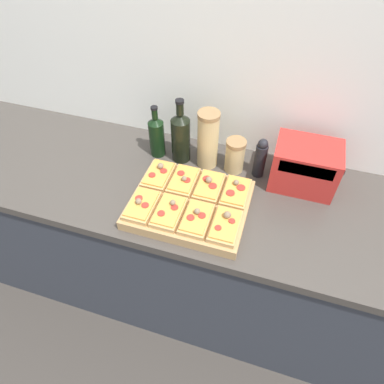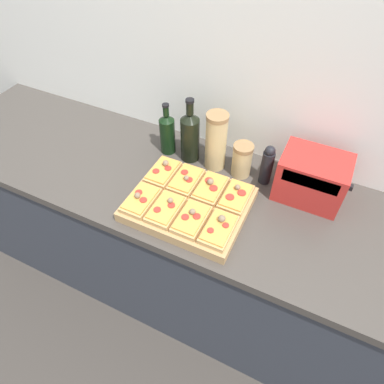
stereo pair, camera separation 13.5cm
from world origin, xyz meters
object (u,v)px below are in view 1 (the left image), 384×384
at_px(cutting_board, 190,204).
at_px(pepper_mill, 260,158).
at_px(grain_jar_short, 235,155).
at_px(toaster_oven, 305,166).
at_px(olive_oil_bottle, 157,136).
at_px(grain_jar_tall, 208,140).
at_px(wine_bottle, 181,136).

xyz_separation_m(cutting_board, pepper_mill, (0.23, 0.28, 0.07)).
relative_size(grain_jar_short, pepper_mill, 0.83).
bearing_deg(toaster_oven, olive_oil_bottle, 179.93).
height_order(olive_oil_bottle, toaster_oven, olive_oil_bottle).
xyz_separation_m(grain_jar_tall, toaster_oven, (0.42, -0.00, -0.04)).
distance_m(grain_jar_tall, grain_jar_short, 0.14).
relative_size(olive_oil_bottle, wine_bottle, 0.82).
xyz_separation_m(olive_oil_bottle, grain_jar_short, (0.36, 0.00, -0.02)).
xyz_separation_m(wine_bottle, toaster_oven, (0.54, -0.00, -0.03)).
relative_size(cutting_board, toaster_oven, 1.60).
distance_m(grain_jar_short, pepper_mill, 0.11).
distance_m(wine_bottle, toaster_oven, 0.54).
distance_m(cutting_board, wine_bottle, 0.33).
xyz_separation_m(cutting_board, olive_oil_bottle, (-0.25, 0.28, 0.08)).
bearing_deg(olive_oil_bottle, toaster_oven, -0.07).
height_order(wine_bottle, pepper_mill, wine_bottle).
relative_size(cutting_board, wine_bottle, 1.49).
bearing_deg(toaster_oven, grain_jar_tall, 179.88).
xyz_separation_m(cutting_board, toaster_oven, (0.41, 0.28, 0.08)).
bearing_deg(grain_jar_tall, toaster_oven, -0.12).
distance_m(wine_bottle, pepper_mill, 0.36).
bearing_deg(grain_jar_short, cutting_board, -112.65).
distance_m(olive_oil_bottle, grain_jar_tall, 0.24).
bearing_deg(grain_jar_short, wine_bottle, 180.00).
relative_size(pepper_mill, toaster_oven, 0.67).
height_order(olive_oil_bottle, pepper_mill, olive_oil_bottle).
height_order(wine_bottle, grain_jar_short, wine_bottle).
xyz_separation_m(cutting_board, grain_jar_tall, (-0.01, 0.28, 0.11)).
distance_m(olive_oil_bottle, wine_bottle, 0.12).
relative_size(wine_bottle, toaster_oven, 1.08).
relative_size(cutting_board, grain_jar_short, 2.91).
height_order(wine_bottle, toaster_oven, wine_bottle).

